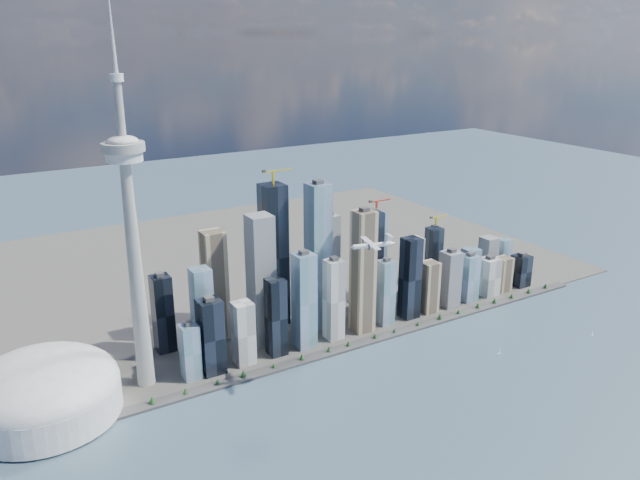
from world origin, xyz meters
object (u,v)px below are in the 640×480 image
needle_tower (132,234)px  sailboat_west (499,352)px  dome_stadium (43,391)px  airplane (372,245)px  sailboat_east (592,334)px

needle_tower → sailboat_west: bearing=-21.3°
dome_stadium → airplane: size_ratio=3.08×
dome_stadium → airplane: 485.66m
needle_tower → sailboat_east: size_ratio=52.79×
needle_tower → sailboat_west: 604.26m
airplane → sailboat_east: (429.24, -60.89, -220.16)m
dome_stadium → sailboat_east: size_ratio=19.18×
dome_stadium → sailboat_west: dome_stadium is taller
dome_stadium → sailboat_east: 877.19m
airplane → sailboat_west: 328.73m
needle_tower → sailboat_west: size_ratio=51.42×
needle_tower → sailboat_west: needle_tower is taller
airplane → sailboat_west: (242.98, -24.26, -220.07)m
sailboat_west → sailboat_east: bearing=2.4°
sailboat_west → airplane: bearing=-172.2°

